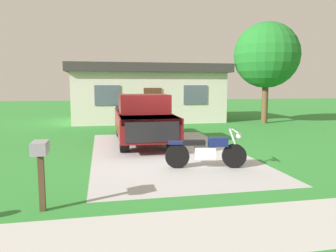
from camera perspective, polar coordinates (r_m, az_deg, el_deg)
ground_plane at (r=11.04m, az=-0.27°, el=-4.60°), size 80.00×80.00×0.00m
driveway_pad at (r=11.04m, az=-0.27°, el=-4.58°), size 4.87×8.78×0.01m
sidewalk_strip at (r=5.53m, az=12.46°, el=-16.87°), size 36.00×1.80×0.01m
motorcycle at (r=8.95m, az=6.71°, el=-4.32°), size 2.19×0.78×1.09m
pickup_truck at (r=12.93m, az=-4.48°, el=1.37°), size 2.08×5.66×1.90m
mailbox at (r=6.20m, az=-21.32°, el=-5.09°), size 0.26×0.48×1.26m
shade_tree at (r=20.33m, az=16.78°, el=11.69°), size 3.80×3.80×5.89m
neighbor_house at (r=21.16m, az=-3.77°, el=5.86°), size 9.60×5.60×3.50m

